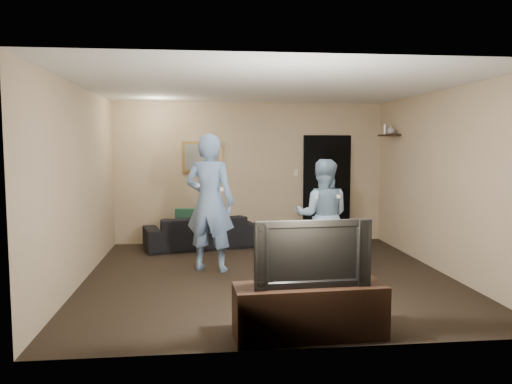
{
  "coord_description": "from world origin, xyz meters",
  "views": [
    {
      "loc": [
        -0.91,
        -6.75,
        1.82
      ],
      "look_at": [
        -0.14,
        0.3,
        1.15
      ],
      "focal_mm": 35.0,
      "sensor_mm": 36.0,
      "label": 1
    }
  ],
  "objects": [
    {
      "name": "wall_left",
      "position": [
        -2.5,
        0.0,
        1.3
      ],
      "size": [
        0.04,
        5.0,
        2.6
      ],
      "primitive_type": "cube",
      "color": "tan",
      "rests_on": "ground"
    },
    {
      "name": "wall_front",
      "position": [
        0.0,
        -2.5,
        1.3
      ],
      "size": [
        5.0,
        0.04,
        2.6
      ],
      "primitive_type": "cube",
      "color": "tan",
      "rests_on": "ground"
    },
    {
      "name": "wall_back",
      "position": [
        0.0,
        2.5,
        1.3
      ],
      "size": [
        5.0,
        0.04,
        2.6
      ],
      "primitive_type": "cube",
      "color": "tan",
      "rests_on": "ground"
    },
    {
      "name": "sofa",
      "position": [
        -0.93,
        2.06,
        0.29
      ],
      "size": [
        2.08,
        1.19,
        0.57
      ],
      "primitive_type": "imported",
      "rotation": [
        0.0,
        0.0,
        3.37
      ],
      "color": "black",
      "rests_on": "ground"
    },
    {
      "name": "light_switch",
      "position": [
        0.85,
        2.48,
        1.3
      ],
      "size": [
        0.08,
        0.02,
        0.12
      ],
      "primitive_type": "cube",
      "color": "silver",
      "rests_on": "wall_back"
    },
    {
      "name": "wii_player_right",
      "position": [
        0.8,
        0.17,
        0.81
      ],
      "size": [
        0.92,
        0.79,
        1.62
      ],
      "color": "#85A6C2",
      "rests_on": "ground"
    },
    {
      "name": "wall_shelf",
      "position": [
        2.39,
        1.8,
        1.99
      ],
      "size": [
        0.2,
        0.6,
        0.03
      ],
      "primitive_type": "cube",
      "color": "black",
      "rests_on": "wall_right"
    },
    {
      "name": "wall_right",
      "position": [
        2.5,
        0.0,
        1.3
      ],
      "size": [
        0.04,
        5.0,
        2.6
      ],
      "primitive_type": "cube",
      "color": "tan",
      "rests_on": "ground"
    },
    {
      "name": "ground",
      "position": [
        0.0,
        0.0,
        0.0
      ],
      "size": [
        5.0,
        5.0,
        0.0
      ],
      "primitive_type": "plane",
      "color": "black",
      "rests_on": "ground"
    },
    {
      "name": "ceiling",
      "position": [
        0.0,
        0.0,
        2.6
      ],
      "size": [
        5.0,
        5.0,
        0.04
      ],
      "primitive_type": "cube",
      "color": "silver",
      "rests_on": "wall_back"
    },
    {
      "name": "tv_console",
      "position": [
        0.1,
        -2.23,
        0.25
      ],
      "size": [
        1.45,
        0.53,
        0.51
      ],
      "primitive_type": "cube",
      "rotation": [
        0.0,
        0.0,
        0.05
      ],
      "color": "black",
      "rests_on": "ground"
    },
    {
      "name": "television",
      "position": [
        0.1,
        -2.23,
        0.82
      ],
      "size": [
        1.1,
        0.2,
        0.63
      ],
      "primitive_type": "imported",
      "rotation": [
        0.0,
        0.0,
        0.05
      ],
      "color": "black",
      "rests_on": "tv_console"
    },
    {
      "name": "shelf_vase",
      "position": [
        2.39,
        1.71,
        2.08
      ],
      "size": [
        0.18,
        0.18,
        0.15
      ],
      "primitive_type": "imported",
      "rotation": [
        0.0,
        0.0,
        -0.28
      ],
      "color": "#B2B2B7",
      "rests_on": "wall_shelf"
    },
    {
      "name": "wii_player_left",
      "position": [
        -0.8,
        0.42,
        0.99
      ],
      "size": [
        0.84,
        0.7,
        1.98
      ],
      "color": "#7395C7",
      "rests_on": "ground"
    },
    {
      "name": "painting_canvas",
      "position": [
        -0.9,
        2.45,
        1.6
      ],
      "size": [
        0.62,
        0.01,
        0.47
      ],
      "primitive_type": "cube",
      "color": "slate",
      "rests_on": "painting_frame"
    },
    {
      "name": "throw_pillow",
      "position": [
        -1.15,
        2.06,
        0.48
      ],
      "size": [
        0.46,
        0.21,
        0.44
      ],
      "primitive_type": "cube",
      "rotation": [
        0.0,
        0.0,
        -0.16
      ],
      "color": "#184837",
      "rests_on": "sofa"
    },
    {
      "name": "doorway",
      "position": [
        1.45,
        2.47,
        1.0
      ],
      "size": [
        0.9,
        0.06,
        2.0
      ],
      "primitive_type": "cube",
      "color": "black",
      "rests_on": "ground"
    },
    {
      "name": "shelf_figurine",
      "position": [
        2.39,
        2.0,
        2.09
      ],
      "size": [
        0.06,
        0.06,
        0.18
      ],
      "primitive_type": "cylinder",
      "color": "silver",
      "rests_on": "wall_shelf"
    },
    {
      "name": "painting_frame",
      "position": [
        -0.9,
        2.48,
        1.6
      ],
      "size": [
        0.72,
        0.05,
        0.57
      ],
      "primitive_type": "cube",
      "color": "olive",
      "rests_on": "wall_back"
    }
  ]
}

